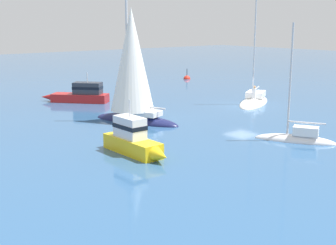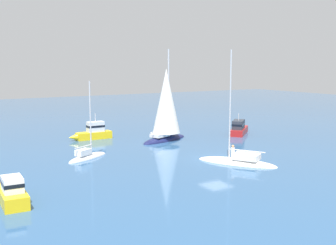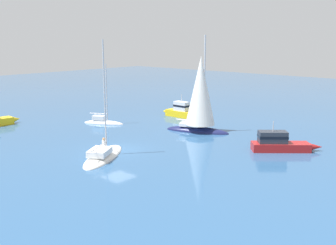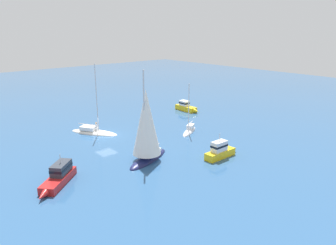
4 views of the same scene
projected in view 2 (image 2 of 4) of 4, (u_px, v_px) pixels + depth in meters
ground_plane at (216, 159)px, 38.21m from camera, size 160.00×160.00×0.00m
yacht at (238, 162)px, 36.65m from camera, size 7.37×5.51×10.34m
cabin_cruiser at (239, 128)px, 51.96m from camera, size 5.04×5.56×2.76m
motor_cruiser at (11, 192)px, 26.32m from camera, size 5.44×1.63×1.76m
ketch at (166, 107)px, 47.41m from camera, size 4.22×7.26×10.91m
powerboat at (93, 132)px, 48.38m from camera, size 1.24×5.08×3.01m
sailboat at (87, 157)px, 38.53m from camera, size 3.37×4.89×7.56m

